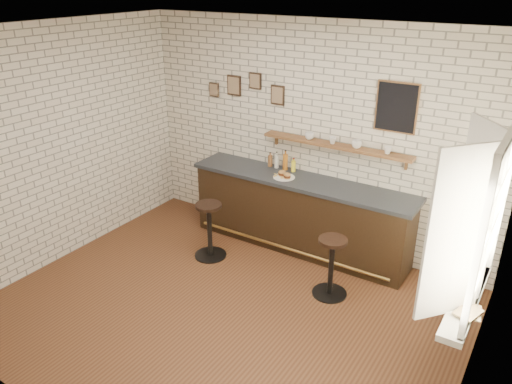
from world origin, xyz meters
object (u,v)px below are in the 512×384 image
bitters_bottle_amber (285,162)px  bar_stool_left (209,229)px  bitters_bottle_brown (270,161)px  bitters_bottle_white (277,161)px  sandwich_plate (284,177)px  ciabatta_sandwich (285,174)px  book_lower (459,309)px  condiment_bottle_yellow (293,166)px  bar_counter (300,214)px  shelf_cup_a (309,136)px  shelf_cup_b (333,140)px  shelf_cup_c (357,144)px  book_upper (459,308)px  shelf_cup_d (388,150)px  bar_stool_right (331,265)px

bitters_bottle_amber → bar_stool_left: bearing=-117.2°
bitters_bottle_brown → bitters_bottle_white: (0.10, 0.00, 0.01)m
sandwich_plate → ciabatta_sandwich: bearing=0.0°
bitters_bottle_brown → book_lower: bitters_bottle_brown is taller
bitters_bottle_white → condiment_bottle_yellow: size_ratio=1.21×
bar_counter → bitters_bottle_amber: bearing=151.5°
bitters_bottle_brown → condiment_bottle_yellow: bearing=0.0°
sandwich_plate → shelf_cup_a: shelf_cup_a is taller
sandwich_plate → book_lower: 3.01m
shelf_cup_b → shelf_cup_c: (0.32, 0.00, 0.01)m
condiment_bottle_yellow → shelf_cup_a: size_ratio=1.61×
condiment_bottle_yellow → book_upper: (2.56, -1.86, -0.13)m
shelf_cup_b → book_lower: size_ratio=0.39×
shelf_cup_d → condiment_bottle_yellow: bearing=-164.8°
bar_stool_left → condiment_bottle_yellow: bearing=57.6°
book_lower → bitters_bottle_white: bearing=138.9°
shelf_cup_a → shelf_cup_c: size_ratio=0.93×
condiment_bottle_yellow → shelf_cup_d: bearing=0.6°
shelf_cup_b → book_lower: bearing=-115.7°
bitters_bottle_brown → shelf_cup_b: shelf_cup_b is taller
ciabatta_sandwich → bitters_bottle_white: bearing=136.6°
book_upper → shelf_cup_c: bearing=150.2°
shelf_cup_a → book_upper: (2.35, -1.87, -0.59)m
bar_counter → book_lower: 2.90m
bitters_bottle_brown → shelf_cup_a: (0.58, 0.01, 0.45)m
ciabatta_sandwich → bar_stool_right: (1.04, -0.72, -0.66)m
bitters_bottle_amber → shelf_cup_d: size_ratio=3.04×
bar_counter → ciabatta_sandwich: bearing=-161.1°
bitters_bottle_brown → sandwich_plate: bearing=-35.2°
condiment_bottle_yellow → shelf_cup_c: shelf_cup_c is taller
bar_stool_left → bitters_bottle_white: bearing=69.1°
book_lower → bar_stool_right: bearing=142.1°
shelf_cup_b → bar_stool_right: bearing=-135.7°
bar_counter → book_lower: bearing=-35.4°
bitters_bottle_amber → bar_stool_right: bearing=-39.8°
book_lower → ciabatta_sandwich: bearing=140.1°
shelf_cup_b → shelf_cup_c: shelf_cup_c is taller
bitters_bottle_white → shelf_cup_b: (0.81, 0.01, 0.44)m
sandwich_plate → bar_stool_left: bearing=-130.3°
bitters_bottle_amber → condiment_bottle_yellow: 0.13m
bar_counter → bar_stool_right: size_ratio=4.18×
bitters_bottle_amber → shelf_cup_c: size_ratio=2.20×
bar_stool_right → shelf_cup_a: bearing=130.1°
bitters_bottle_brown → bar_stool_right: (1.42, -0.98, -0.70)m
bar_stool_left → shelf_cup_c: shelf_cup_c is taller
sandwich_plate → book_upper: bearing=-32.0°
bitters_bottle_white → shelf_cup_a: size_ratio=1.95×
sandwich_plate → shelf_cup_d: 1.39m
bar_stool_left → book_upper: 3.37m
condiment_bottle_yellow → shelf_cup_d: shelf_cup_d is taller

